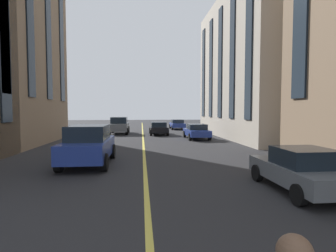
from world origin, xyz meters
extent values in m
cube|color=#D8C64C|center=(20.00, 0.00, 0.00)|extent=(80.00, 0.16, 0.01)
cube|color=navy|center=(14.79, 2.65, 0.78)|extent=(4.70, 1.95, 0.80)
cube|color=#19232D|center=(14.79, 2.65, 1.53)|extent=(2.59, 1.72, 0.70)
cylinder|color=black|center=(13.24, 1.71, 0.38)|extent=(0.76, 0.27, 0.76)
cylinder|color=black|center=(13.24, 3.59, 0.38)|extent=(0.76, 0.27, 0.76)
cylinder|color=black|center=(16.34, 1.71, 0.38)|extent=(0.76, 0.27, 0.76)
cylinder|color=black|center=(16.34, 3.59, 0.38)|extent=(0.76, 0.27, 0.76)
cube|color=slate|center=(9.80, -4.90, 0.57)|extent=(3.90, 1.75, 0.55)
cube|color=#19232D|center=(9.60, -4.90, 1.12)|extent=(1.64, 1.54, 0.55)
cylinder|color=black|center=(11.08, -4.06, 0.30)|extent=(0.60, 0.21, 0.60)
cylinder|color=black|center=(11.08, -5.74, 0.30)|extent=(0.60, 0.21, 0.60)
cylinder|color=black|center=(8.51, -4.06, 0.30)|extent=(0.60, 0.21, 0.60)
cube|color=navy|center=(25.91, -4.90, 0.59)|extent=(4.40, 1.80, 0.55)
cube|color=#19232D|center=(25.69, -4.90, 1.12)|extent=(1.85, 1.58, 0.50)
cylinder|color=black|center=(27.36, -4.04, 0.32)|extent=(0.64, 0.22, 0.64)
cylinder|color=black|center=(27.36, -5.76, 0.32)|extent=(0.64, 0.22, 0.64)
cylinder|color=black|center=(24.45, -4.04, 0.32)|extent=(0.64, 0.22, 0.64)
cylinder|color=black|center=(24.45, -5.76, 0.32)|extent=(0.64, 0.22, 0.64)
cube|color=slate|center=(32.26, 2.64, 0.78)|extent=(4.70, 1.95, 0.80)
cube|color=#19232D|center=(32.26, 2.64, 1.53)|extent=(2.58, 1.72, 0.70)
cylinder|color=black|center=(30.71, 1.70, 0.38)|extent=(0.76, 0.27, 0.76)
cylinder|color=black|center=(30.71, 3.57, 0.38)|extent=(0.76, 0.27, 0.76)
cylinder|color=black|center=(33.81, 1.70, 0.38)|extent=(0.76, 0.27, 0.76)
cylinder|color=black|center=(33.81, 3.57, 0.38)|extent=(0.76, 0.27, 0.76)
cube|color=black|center=(30.72, -1.71, 0.59)|extent=(4.40, 1.80, 0.55)
cube|color=#19232D|center=(30.50, -1.71, 1.12)|extent=(1.85, 1.58, 0.50)
cylinder|color=black|center=(32.17, -0.84, 0.32)|extent=(0.64, 0.22, 0.64)
cylinder|color=black|center=(32.17, -2.57, 0.32)|extent=(0.64, 0.22, 0.64)
cylinder|color=black|center=(29.27, -0.84, 0.32)|extent=(0.64, 0.22, 0.64)
cylinder|color=black|center=(29.27, -2.57, 0.32)|extent=(0.64, 0.22, 0.64)
cube|color=navy|center=(39.11, -4.90, 0.59)|extent=(4.40, 1.80, 0.55)
cube|color=#19232D|center=(38.89, -4.90, 1.12)|extent=(1.85, 1.58, 0.50)
cylinder|color=black|center=(40.56, -4.04, 0.32)|extent=(0.64, 0.22, 0.64)
cylinder|color=black|center=(40.56, -5.76, 0.32)|extent=(0.64, 0.22, 0.64)
cylinder|color=black|center=(37.66, -4.04, 0.32)|extent=(0.64, 0.22, 0.64)
cylinder|color=black|center=(37.66, -5.76, 0.32)|extent=(0.64, 0.22, 0.64)
sphere|color=brown|center=(3.43, -0.82, 1.65)|extent=(0.23, 0.23, 0.23)
cube|color=#19232D|center=(17.17, 7.45, 7.18)|extent=(1.10, 0.10, 10.50)
cube|color=#A89E8E|center=(27.17, -11.78, 6.90)|extent=(17.26, 8.57, 13.81)
cube|color=#19232D|center=(20.27, -7.45, 7.18)|extent=(1.10, 0.10, 10.49)
cube|color=#19232D|center=(23.72, -7.45, 7.18)|extent=(1.10, 0.10, 10.49)
cube|color=#19232D|center=(27.17, -7.45, 7.18)|extent=(1.10, 0.10, 10.49)
cube|color=#19232D|center=(30.62, -7.45, 7.18)|extent=(1.10, 0.10, 10.49)
cube|color=#19232D|center=(34.08, -7.45, 7.18)|extent=(1.10, 0.10, 10.49)
camera|label=1|loc=(1.88, 0.14, 2.55)|focal=28.41mm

